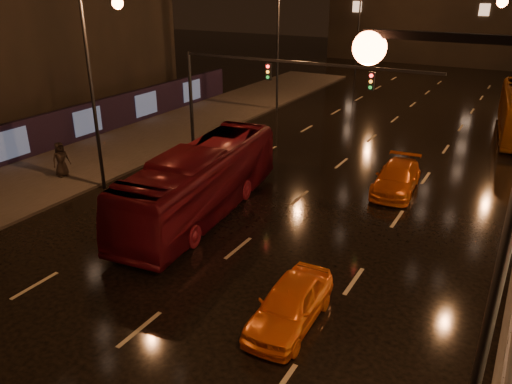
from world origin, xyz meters
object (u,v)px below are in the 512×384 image
bus_red (201,181)px  pedestrian_c (61,159)px  taxi_near (290,304)px  taxi_far (397,178)px

bus_red → pedestrian_c: size_ratio=6.00×
taxi_near → pedestrian_c: (-16.65, 5.29, 0.40)m
bus_red → taxi_far: bus_red is taller
taxi_far → pedestrian_c: pedestrian_c is taller
bus_red → pedestrian_c: 9.41m
bus_red → taxi_far: 10.31m
pedestrian_c → taxi_near: bearing=-89.7°
bus_red → pedestrian_c: bus_red is taller
bus_red → pedestrian_c: (-9.40, -0.14, -0.51)m
bus_red → taxi_near: size_ratio=2.74×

